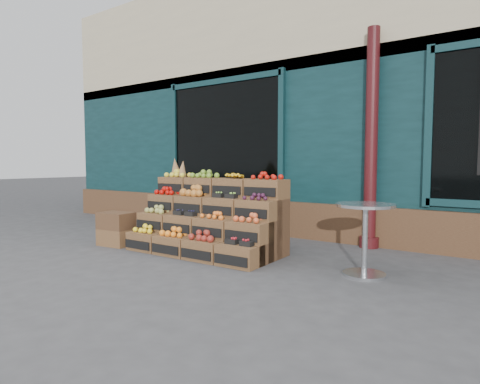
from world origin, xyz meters
The scene contains 6 objects.
ground centered at (0.00, 0.00, 0.00)m, with size 60.00×60.00×0.00m, color #414143.
shop_facade centered at (0.00, 5.11, 2.40)m, with size 12.00×6.24×4.80m.
crate_display centered at (-0.59, 0.50, 0.41)m, with size 2.15×1.07×1.33m.
spare_crates centered at (-2.01, 0.00, 0.25)m, with size 0.53×0.39×0.50m.
bistro_table centered at (1.62, 0.51, 0.50)m, with size 0.64×0.64×0.81m.
shopkeeper centered at (-1.53, 2.75, 0.87)m, with size 0.64×0.42×1.75m, color #17531D.
Camera 1 is at (3.00, -3.88, 1.26)m, focal length 30.00 mm.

